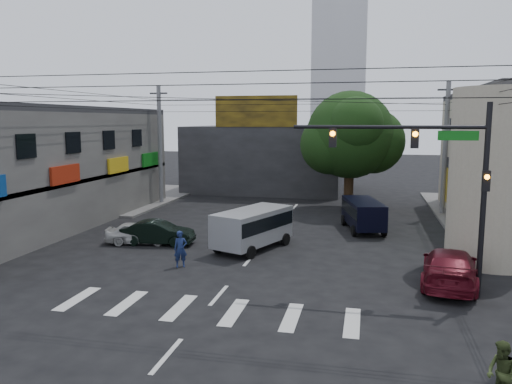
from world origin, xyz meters
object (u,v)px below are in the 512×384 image
(maroon_sedan, at_px, (449,267))
(traffic_officer, at_px, (181,249))
(white_compact, at_px, (139,233))
(utility_pole_far_right, at_px, (445,149))
(traffic_gantry, at_px, (437,167))
(navy_van, at_px, (363,216))
(pedestrian_olive, at_px, (502,374))
(utility_pole_far_left, at_px, (160,146))
(dark_sedan, at_px, (158,233))
(street_tree, at_px, (350,135))
(silver_minivan, at_px, (253,230))

(maroon_sedan, xyz_separation_m, traffic_officer, (-11.41, -0.00, 0.09))
(white_compact, bearing_deg, utility_pole_far_right, -66.55)
(traffic_gantry, height_order, navy_van, traffic_gantry)
(traffic_gantry, xyz_separation_m, pedestrian_olive, (0.67, -7.58, -4.06))
(utility_pole_far_left, distance_m, dark_sedan, 13.75)
(traffic_officer, bearing_deg, street_tree, 40.66)
(maroon_sedan, bearing_deg, silver_minivan, -14.68)
(traffic_gantry, relative_size, white_compact, 1.95)
(traffic_gantry, bearing_deg, utility_pole_far_right, 81.06)
(white_compact, height_order, navy_van, navy_van)
(maroon_sedan, height_order, pedestrian_olive, pedestrian_olive)
(street_tree, xyz_separation_m, dark_sedan, (-9.45, -13.15, -4.84))
(maroon_sedan, xyz_separation_m, navy_van, (-3.49, 9.46, 0.17))
(dark_sedan, height_order, maroon_sedan, maroon_sedan)
(traffic_gantry, bearing_deg, dark_sedan, 159.93)
(dark_sedan, distance_m, white_compact, 1.06)
(dark_sedan, height_order, white_compact, dark_sedan)
(utility_pole_far_left, relative_size, maroon_sedan, 1.73)
(utility_pole_far_left, height_order, silver_minivan, utility_pole_far_left)
(dark_sedan, bearing_deg, silver_minivan, -93.19)
(silver_minivan, relative_size, pedestrian_olive, 3.33)
(traffic_gantry, xyz_separation_m, white_compact, (-14.32, 4.75, -4.24))
(street_tree, height_order, navy_van, street_tree)
(dark_sedan, distance_m, maroon_sedan, 14.56)
(street_tree, height_order, pedestrian_olive, street_tree)
(street_tree, bearing_deg, navy_van, -81.03)
(dark_sedan, bearing_deg, maroon_sedan, -109.43)
(white_compact, bearing_deg, traffic_officer, -145.82)
(street_tree, relative_size, silver_minivan, 1.70)
(utility_pole_far_left, relative_size, traffic_officer, 5.59)
(utility_pole_far_left, height_order, white_compact, utility_pole_far_left)
(utility_pole_far_left, relative_size, white_compact, 2.49)
(navy_van, bearing_deg, traffic_gantry, -179.65)
(maroon_sedan, bearing_deg, utility_pole_far_left, -31.20)
(street_tree, relative_size, dark_sedan, 2.21)
(utility_pole_far_right, distance_m, traffic_officer, 20.97)
(white_compact, relative_size, navy_van, 0.77)
(utility_pole_far_right, xyz_separation_m, navy_van, (-5.34, -6.34, -3.69))
(utility_pole_far_left, relative_size, pedestrian_olive, 5.99)
(traffic_gantry, bearing_deg, street_tree, 101.99)
(utility_pole_far_right, distance_m, white_compact, 21.33)
(street_tree, xyz_separation_m, utility_pole_far_left, (-14.50, -1.00, -0.87))
(utility_pole_far_left, xyz_separation_m, silver_minivan, (10.19, -12.00, -3.59))
(traffic_gantry, height_order, traffic_officer, traffic_gantry)
(maroon_sedan, bearing_deg, traffic_gantry, 63.74)
(navy_van, relative_size, pedestrian_olive, 3.13)
(traffic_gantry, height_order, dark_sedan, traffic_gantry)
(maroon_sedan, height_order, traffic_officer, traffic_officer)
(street_tree, xyz_separation_m, traffic_gantry, (3.82, -18.00, -0.64))
(maroon_sedan, distance_m, navy_van, 10.09)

